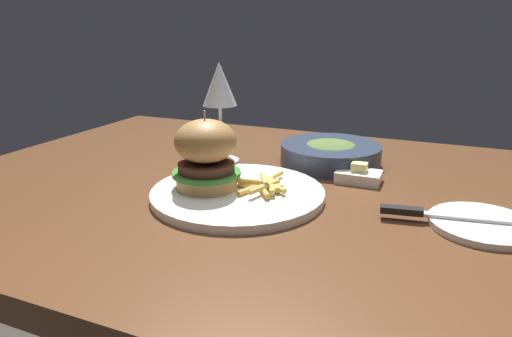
% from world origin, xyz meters
% --- Properties ---
extents(dining_table, '(1.32, 0.86, 0.74)m').
position_xyz_m(dining_table, '(0.00, 0.00, 0.65)').
color(dining_table, '#56331C').
rests_on(dining_table, ground).
extents(main_plate, '(0.29, 0.29, 0.01)m').
position_xyz_m(main_plate, '(-0.08, -0.08, 0.75)').
color(main_plate, white).
rests_on(main_plate, dining_table).
extents(burger_sandwich, '(0.11, 0.11, 0.13)m').
position_xyz_m(burger_sandwich, '(-0.13, -0.09, 0.81)').
color(burger_sandwich, tan).
rests_on(burger_sandwich, main_plate).
extents(fries_pile, '(0.10, 0.12, 0.02)m').
position_xyz_m(fries_pile, '(-0.04, -0.06, 0.76)').
color(fries_pile, '#EABC5B').
rests_on(fries_pile, main_plate).
extents(wine_glass, '(0.07, 0.07, 0.20)m').
position_xyz_m(wine_glass, '(-0.20, 0.10, 0.89)').
color(wine_glass, silver).
rests_on(wine_glass, dining_table).
extents(bread_plate, '(0.15, 0.15, 0.01)m').
position_xyz_m(bread_plate, '(0.29, -0.05, 0.74)').
color(bread_plate, white).
rests_on(bread_plate, dining_table).
extents(table_knife, '(0.22, 0.05, 0.01)m').
position_xyz_m(table_knife, '(0.24, -0.06, 0.75)').
color(table_knife, silver).
rests_on(table_knife, bread_plate).
extents(butter_dish, '(0.08, 0.05, 0.04)m').
position_xyz_m(butter_dish, '(0.09, 0.08, 0.75)').
color(butter_dish, white).
rests_on(butter_dish, dining_table).
extents(soup_bowl, '(0.20, 0.20, 0.05)m').
position_xyz_m(soup_bowl, '(0.02, 0.17, 0.76)').
color(soup_bowl, '#2D384C').
rests_on(soup_bowl, dining_table).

